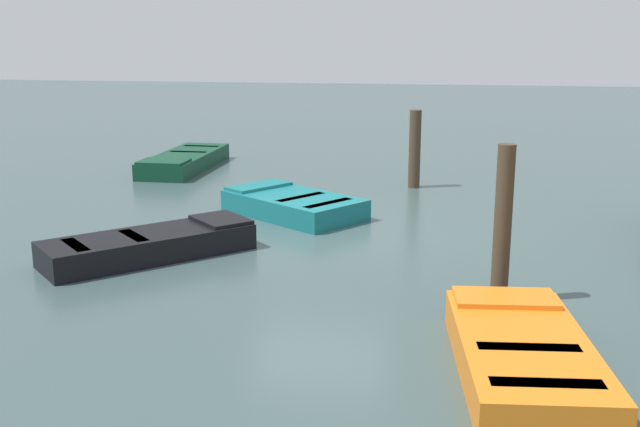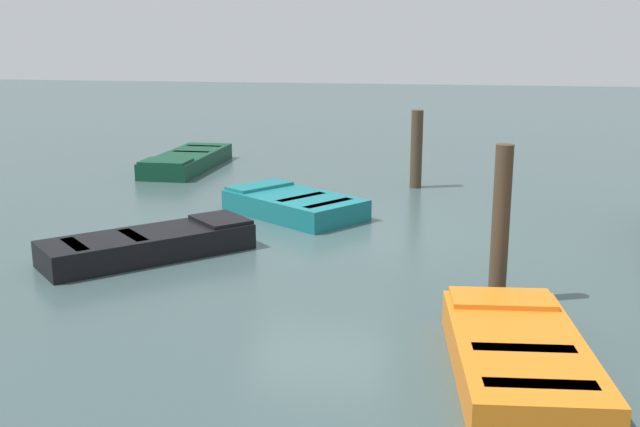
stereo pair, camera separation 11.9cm
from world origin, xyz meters
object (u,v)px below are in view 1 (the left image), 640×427
rowboat_teal (293,204)px  rowboat_orange (523,354)px  mooring_piling_far_right (503,225)px  rowboat_black (151,244)px  mooring_piling_far_left (415,149)px  rowboat_dark_green (185,161)px

rowboat_teal → rowboat_orange: bearing=156.1°
mooring_piling_far_right → rowboat_black: bearing=-101.9°
rowboat_black → mooring_piling_far_left: mooring_piling_far_left is taller
rowboat_teal → mooring_piling_far_right: mooring_piling_far_right is taller
rowboat_orange → rowboat_black: size_ratio=0.97×
rowboat_teal → mooring_piling_far_right: 5.62m
rowboat_dark_green → mooring_piling_far_right: 11.48m
rowboat_black → mooring_piling_far_right: bearing=-57.1°
rowboat_dark_green → mooring_piling_far_left: size_ratio=2.16×
rowboat_orange → rowboat_dark_green: size_ratio=0.79×
rowboat_teal → mooring_piling_far_left: 3.85m
rowboat_black → rowboat_dark_green: (-7.62, -2.18, -0.00)m
rowboat_orange → rowboat_black: 6.27m
rowboat_black → rowboat_dark_green: same height
rowboat_orange → rowboat_dark_green: bearing=28.6°
rowboat_dark_green → mooring_piling_far_right: mooring_piling_far_right is taller
rowboat_teal → mooring_piling_far_left: bearing=-89.0°
rowboat_dark_green → mooring_piling_far_right: (8.73, 7.42, 0.82)m
rowboat_dark_green → rowboat_orange: bearing=34.6°
rowboat_teal → rowboat_dark_green: bearing=-14.2°
mooring_piling_far_left → rowboat_dark_green: bearing=-103.2°
rowboat_teal → rowboat_black: bearing=98.2°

